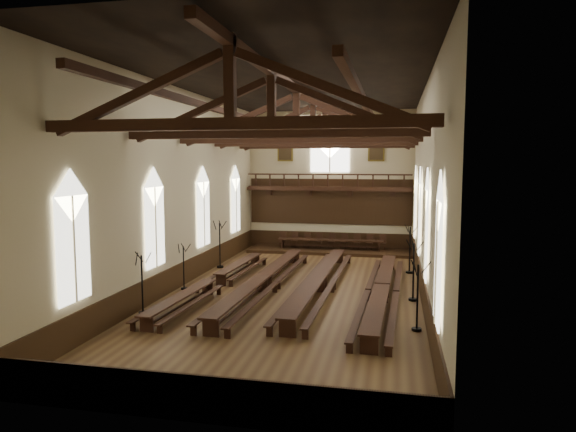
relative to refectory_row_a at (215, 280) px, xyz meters
name	(u,v)px	position (x,y,z in m)	size (l,w,h in m)	color
ground	(296,291)	(4.01, 0.52, -0.49)	(26.00, 26.00, 0.00)	brown
room_walls	(296,159)	(4.01, 0.52, 5.97)	(26.00, 26.00, 26.00)	#C1B192
wainscot_band	(296,279)	(4.01, 0.52, 0.11)	(12.00, 26.00, 1.20)	#35210F
side_windows	(296,216)	(4.01, 0.52, 3.25)	(11.85, 19.80, 4.50)	silver
end_window	(330,149)	(4.01, 13.42, 6.73)	(2.80, 0.12, 3.80)	white
minstrels_gallery	(329,196)	(4.01, 13.18, 3.41)	(11.80, 1.24, 3.70)	#331C10
portraits	(330,151)	(4.01, 13.42, 6.61)	(7.75, 0.09, 1.45)	brown
roof_trusses	(296,122)	(4.01, 0.52, 7.72)	(11.70, 25.70, 2.80)	#331C10
refectory_row_a	(215,280)	(0.00, 0.00, 0.00)	(1.65, 13.77, 0.68)	#331C10
refectory_row_b	(264,279)	(2.40, 0.46, 0.08)	(1.78, 14.80, 0.79)	#331C10
refectory_row_c	(320,279)	(5.11, 0.99, 0.09)	(1.77, 14.87, 0.80)	#331C10
refectory_row_d	(382,288)	(8.18, -0.20, 0.07)	(1.81, 14.64, 0.77)	#331C10
dais	(330,251)	(4.28, 11.92, -0.39)	(11.40, 3.06, 0.20)	#35210F
high_table	(330,241)	(4.28, 11.92, 0.30)	(7.40, 0.99, 0.69)	#331C10
high_chairs	(332,240)	(4.28, 12.65, 0.27)	(7.69, 0.50, 1.03)	#331C10
candelabrum_left_near	(142,295)	(-1.54, -4.48, 0.31)	(0.78, 0.78, 2.63)	black
candelabrum_left_mid	(184,275)	(-1.54, -0.20, 0.21)	(0.65, 0.71, 2.31)	black
candelabrum_left_far	(220,253)	(-1.54, 5.20, 0.38)	(0.86, 0.83, 2.86)	black
candelabrum_right_near	(417,310)	(9.56, -4.35, 0.32)	(0.74, 0.82, 2.68)	black
candelabrum_right_mid	(413,282)	(9.56, -0.05, 0.36)	(0.84, 0.83, 2.82)	black
candelabrum_right_far	(410,258)	(9.56, 5.93, 0.36)	(0.81, 0.86, 2.83)	black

